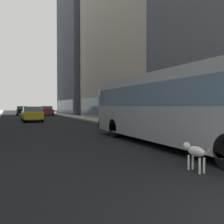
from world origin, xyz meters
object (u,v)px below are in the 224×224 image
transit_bus (172,104)px  car_yellow_taxi (32,114)px  dalmatian_dog (194,152)px  car_red_coupe (46,111)px  car_black_suv (22,111)px

transit_bus → car_yellow_taxi: bearing=101.6°
car_yellow_taxi → dalmatian_dog: car_yellow_taxi is taller
car_red_coupe → dalmatian_dog: car_red_coupe is taller
transit_bus → car_yellow_taxi: 19.86m
dalmatian_dog → car_red_coupe: bearing=87.2°
transit_bus → dalmatian_dog: bearing=-118.0°
car_red_coupe → dalmatian_dog: size_ratio=4.71×
transit_bus → car_yellow_taxi: size_ratio=2.51×
car_black_suv → dalmatian_dog: size_ratio=4.13×
transit_bus → car_red_coupe: transit_bus is taller
car_red_coupe → car_black_suv: same height
dalmatian_dog → car_black_suv: bearing=92.7°
car_black_suv → car_yellow_taxi: bearing=-90.0°
car_red_coupe → transit_bus: bearing=-90.0°
car_yellow_taxi → transit_bus: bearing=-78.4°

